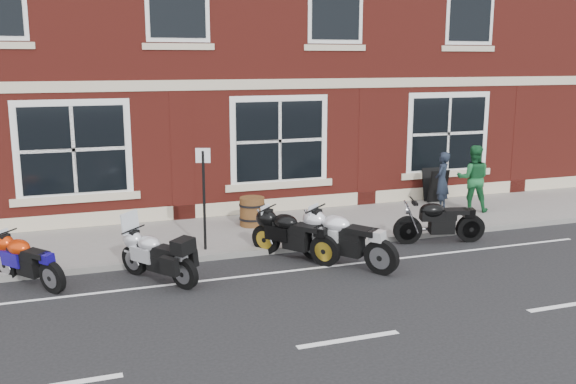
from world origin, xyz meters
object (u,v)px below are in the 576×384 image
moto_sport_black (294,233)px  moto_sport_red (28,259)px  moto_naked_black (437,219)px  barrel_planter (252,211)px  a_board_sign (435,185)px  pedestrian_right (473,178)px  parking_sign (204,192)px  moto_sport_silver (345,237)px  moto_touring_silver (157,254)px  pedestrian_left (442,181)px

moto_sport_black → moto_sport_red: bearing=142.7°
moto_naked_black → barrel_planter: (-3.56, 2.38, -0.07)m
moto_sport_red → moto_sport_black: 5.03m
a_board_sign → moto_sport_black: bearing=-147.4°
pedestrian_right → barrel_planter: pedestrian_right is taller
moto_naked_black → barrel_planter: 4.29m
moto_sport_black → a_board_sign: 6.31m
barrel_planter → a_board_sign: bearing=8.8°
moto_naked_black → barrel_planter: bearing=69.8°
parking_sign → moto_sport_silver: bearing=-13.2°
moto_sport_black → a_board_sign: a_board_sign is taller
moto_sport_red → moto_sport_black: moto_sport_black is taller
a_board_sign → parking_sign: 7.47m
moto_naked_black → pedestrian_right: (2.28, 1.93, 0.45)m
pedestrian_right → a_board_sign: size_ratio=1.87×
moto_touring_silver → parking_sign: size_ratio=0.77×
moto_sport_silver → a_board_sign: (4.58, 4.05, -0.00)m
moto_sport_red → parking_sign: 3.57m
moto_touring_silver → pedestrian_left: bearing=-14.7°
moto_sport_red → barrel_planter: 5.38m
pedestrian_left → parking_sign: 6.85m
moto_sport_silver → pedestrian_left: 5.27m
a_board_sign → parking_sign: size_ratio=0.44×
moto_touring_silver → moto_sport_red: 2.28m
a_board_sign → pedestrian_right: bearing=-76.2°
pedestrian_left → moto_sport_black: bearing=-16.0°
pedestrian_left → parking_sign: size_ratio=0.72×
pedestrian_right → barrel_planter: bearing=26.2°
moto_sport_black → a_board_sign: (5.38, 3.30, 0.04)m
moto_sport_red → moto_naked_black: bearing=-37.6°
moto_touring_silver → moto_naked_black: bearing=-30.2°
moto_sport_red → moto_sport_silver: (5.83, -0.88, 0.10)m
moto_sport_black → parking_sign: bearing=116.1°
pedestrian_right → barrel_planter: 5.88m
moto_sport_black → pedestrian_left: (5.01, 2.41, 0.34)m
pedestrian_right → pedestrian_left: bearing=-1.7°
moto_touring_silver → parking_sign: parking_sign is taller
barrel_planter → parking_sign: (-1.48, -1.57, 0.89)m
moto_sport_red → moto_sport_silver: moto_sport_silver is taller
a_board_sign → moto_sport_red: bearing=-162.0°
moto_naked_black → pedestrian_left: size_ratio=1.34×
moto_naked_black → parking_sign: (-5.04, 0.82, 0.82)m
pedestrian_left → parking_sign: parking_sign is taller
moto_sport_red → pedestrian_right: bearing=-27.3°
moto_sport_red → moto_naked_black: (8.42, -0.07, 0.04)m
moto_touring_silver → pedestrian_left: size_ratio=1.07×
pedestrian_right → moto_sport_silver: bearing=60.0°
moto_sport_silver → pedestrian_left: size_ratio=1.31×
moto_sport_black → a_board_sign: size_ratio=1.91×
moto_naked_black → pedestrian_left: pedestrian_left is taller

